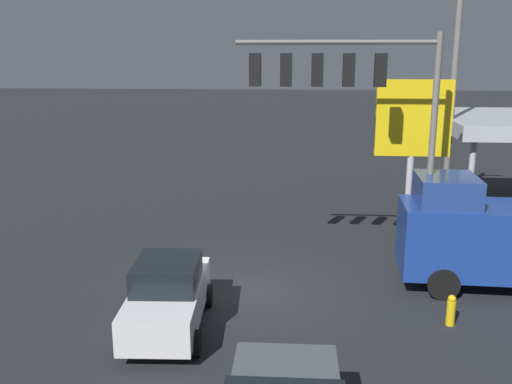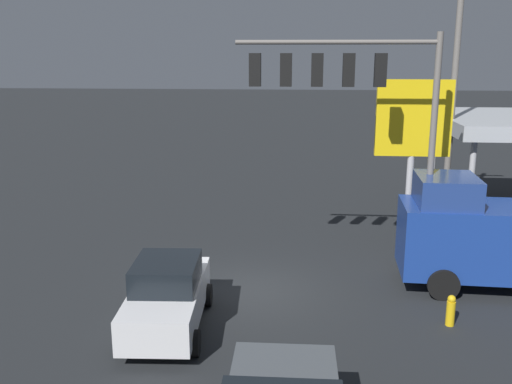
{
  "view_description": "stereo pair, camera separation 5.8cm",
  "coord_description": "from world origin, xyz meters",
  "px_view_note": "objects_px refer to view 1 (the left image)",
  "views": [
    {
      "loc": [
        -1.48,
        16.6,
        7.27
      ],
      "look_at": [
        0.0,
        -2.0,
        2.7
      ],
      "focal_mm": 40.0,
      "sensor_mm": 36.0,
      "label": 1
    },
    {
      "loc": [
        -1.54,
        16.6,
        7.27
      ],
      "look_at": [
        0.0,
        -2.0,
        2.7
      ],
      "focal_mm": 40.0,
      "sensor_mm": 36.0,
      "label": 2
    }
  ],
  "objects_px": {
    "fire_hydrant": "(451,310)",
    "price_sign": "(413,128)",
    "delivery_truck": "(506,237)",
    "sedan_waiting": "(168,295)",
    "utility_pole": "(453,87)",
    "traffic_signal_assembly": "(352,94)"
  },
  "relations": [
    {
      "from": "fire_hydrant",
      "to": "price_sign",
      "type": "bearing_deg",
      "value": -86.13
    },
    {
      "from": "delivery_truck",
      "to": "sedan_waiting",
      "type": "bearing_deg",
      "value": 22.11
    },
    {
      "from": "sedan_waiting",
      "to": "delivery_truck",
      "type": "distance_m",
      "value": 10.55
    },
    {
      "from": "utility_pole",
      "to": "price_sign",
      "type": "relative_size",
      "value": 1.75
    },
    {
      "from": "traffic_signal_assembly",
      "to": "price_sign",
      "type": "relative_size",
      "value": 1.23
    },
    {
      "from": "traffic_signal_assembly",
      "to": "fire_hydrant",
      "type": "distance_m",
      "value": 6.94
    },
    {
      "from": "utility_pole",
      "to": "price_sign",
      "type": "distance_m",
      "value": 5.04
    },
    {
      "from": "fire_hydrant",
      "to": "traffic_signal_assembly",
      "type": "bearing_deg",
      "value": -50.04
    },
    {
      "from": "utility_pole",
      "to": "traffic_signal_assembly",
      "type": "bearing_deg",
      "value": 53.99
    },
    {
      "from": "price_sign",
      "to": "traffic_signal_assembly",
      "type": "bearing_deg",
      "value": 41.81
    },
    {
      "from": "price_sign",
      "to": "delivery_truck",
      "type": "xyz_separation_m",
      "value": [
        -2.61,
        2.41,
        -3.05
      ]
    },
    {
      "from": "delivery_truck",
      "to": "price_sign",
      "type": "bearing_deg",
      "value": -40.3
    },
    {
      "from": "traffic_signal_assembly",
      "to": "delivery_truck",
      "type": "xyz_separation_m",
      "value": [
        -4.89,
        0.38,
        -4.34
      ]
    },
    {
      "from": "price_sign",
      "to": "sedan_waiting",
      "type": "relative_size",
      "value": 1.42
    },
    {
      "from": "sedan_waiting",
      "to": "delivery_truck",
      "type": "xyz_separation_m",
      "value": [
        -9.91,
        -3.54,
        0.74
      ]
    },
    {
      "from": "delivery_truck",
      "to": "fire_hydrant",
      "type": "distance_m",
      "value": 3.78
    },
    {
      "from": "utility_pole",
      "to": "fire_hydrant",
      "type": "distance_m",
      "value": 11.13
    },
    {
      "from": "traffic_signal_assembly",
      "to": "fire_hydrant",
      "type": "height_order",
      "value": "traffic_signal_assembly"
    },
    {
      "from": "traffic_signal_assembly",
      "to": "utility_pole",
      "type": "bearing_deg",
      "value": -126.01
    },
    {
      "from": "traffic_signal_assembly",
      "to": "sedan_waiting",
      "type": "relative_size",
      "value": 1.75
    },
    {
      "from": "utility_pole",
      "to": "sedan_waiting",
      "type": "height_order",
      "value": "utility_pole"
    },
    {
      "from": "sedan_waiting",
      "to": "delivery_truck",
      "type": "height_order",
      "value": "delivery_truck"
    }
  ]
}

